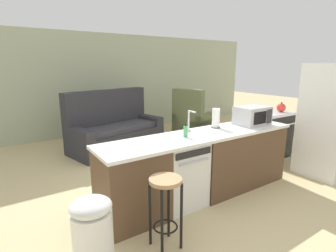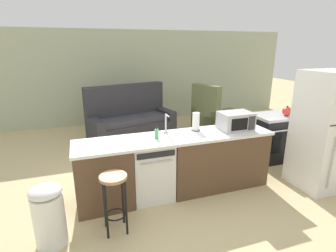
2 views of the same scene
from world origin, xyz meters
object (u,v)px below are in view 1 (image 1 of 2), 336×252
Objects in this scene: microwave at (252,116)px; bar_stool at (165,198)px; refrigerator at (329,121)px; soap_bottle at (186,131)px; trash_bin at (93,238)px; couch at (114,130)px; kettle at (281,108)px; paper_towel_roll at (216,118)px; dishwasher at (179,173)px; armchair at (191,121)px; stove_range at (268,134)px.

microwave is 0.68× the size of bar_stool.
refrigerator is at bearing -24.16° from microwave.
refrigerator is at bearing -12.25° from soap_bottle.
trash_bin is (-1.43, -0.61, -0.59)m from soap_bottle.
soap_bottle is 2.81m from couch.
microwave is 3.04m from couch.
trash_bin is at bearing -165.85° from kettle.
refrigerator is 4.09m from couch.
paper_towel_roll is 1.60× the size of soap_bottle.
dishwasher is at bearing 179.95° from microwave.
paper_towel_roll is 0.24× the size of armchair.
dishwasher is at bearing -168.09° from stove_range.
bar_stool is 3.46m from couch.
stove_range is 2.62m from soap_bottle.
refrigerator is 1.96m from paper_towel_roll.
refrigerator is 2.47× the size of trash_bin.
refrigerator reaches higher than paper_towel_roll.
refrigerator is 3.23m from bar_stool.
kettle is 0.28× the size of bar_stool.
couch is (-2.55, 2.32, -0.59)m from kettle.
armchair is at bearing 69.38° from microwave.
bar_stool is (-3.21, -0.07, -0.38)m from refrigerator.
kettle is 3.50m from couch.
stove_range is 5.11× the size of soap_bottle.
armchair is at bearing 48.90° from dishwasher.
soap_bottle is 2.71m from kettle.
microwave is 2.86m from trash_bin.
paper_towel_roll is at bearing 158.69° from refrigerator.
soap_bottle is (-2.51, -0.55, 0.52)m from stove_range.
dishwasher is 0.93× the size of stove_range.
stove_range is 4.39× the size of kettle.
refrigerator is 1.52× the size of armchair.
refrigerator is 2.47× the size of bar_stool.
armchair is at bearing 98.32° from kettle.
soap_bottle is at bearing 23.01° from trash_bin.
kettle is at bearing 7.46° from paper_towel_roll.
couch reaches higher than dishwasher.
bar_stool is (-3.21, -1.17, 0.08)m from stove_range.
stove_range is at bearing 89.99° from refrigerator.
kettle reaches higher than bar_stool.
soap_bottle is 1.03m from bar_stool.
paper_towel_roll is at bearing -168.03° from stove_range.
microwave is at bearing -163.04° from kettle.
soap_bottle reaches higher than bar_stool.
dishwasher is at bearing -131.10° from armchair.
stove_range is 0.75× the size of armchair.
paper_towel_roll is (-1.82, -0.39, 0.59)m from stove_range.
kettle is (0.17, -0.13, 0.53)m from stove_range.
couch reaches higher than bar_stool.
microwave is 2.84× the size of soap_bottle.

